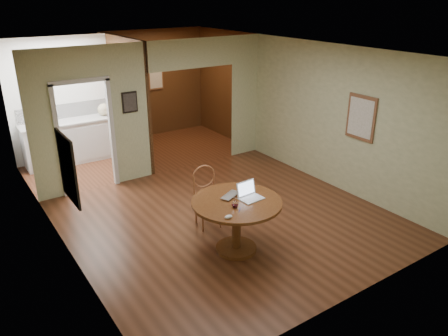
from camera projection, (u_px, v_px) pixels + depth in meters
floor at (229, 220)px, 7.34m from camera, size 5.00×5.00×0.00m
room_shell at (125, 110)px, 8.99m from camera, size 5.20×7.50×5.00m
dining_table at (237, 214)px, 6.27m from camera, size 1.30×1.30×0.81m
chair at (206, 193)px, 7.02m from camera, size 0.49×0.49×1.01m
open_laptop at (249, 194)px, 6.26m from camera, size 0.34×0.30×0.23m
closed_laptop at (233, 196)px, 6.29m from camera, size 0.42×0.36×0.03m
mouse at (229, 217)px, 5.70m from camera, size 0.11×0.07×0.05m
wine_glass at (235, 204)px, 5.98m from camera, size 0.09×0.09×0.10m
pen at (240, 210)px, 5.92m from camera, size 0.10×0.10×0.01m
kitchen_cabinet at (72, 141)px, 9.68m from camera, size 2.06×0.60×0.94m
grocery_bag at (104, 110)px, 9.87m from camera, size 0.31×0.27×0.27m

